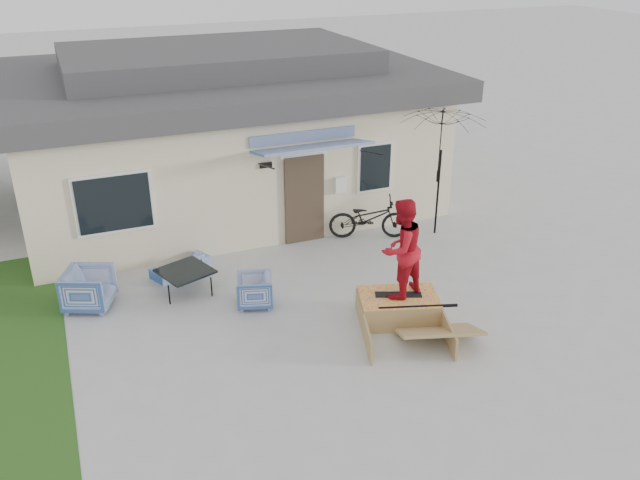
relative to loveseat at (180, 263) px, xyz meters
name	(u,v)px	position (x,y,z in m)	size (l,w,h in m)	color
ground	(343,350)	(2.06, -3.95, -0.25)	(90.00, 90.00, 0.00)	#ADADAA
grass_strip	(25,353)	(-3.14, -1.95, -0.25)	(1.40, 8.00, 0.01)	#224818
house	(221,128)	(2.06, 4.04, 1.69)	(10.80, 8.49, 4.10)	beige
loveseat	(180,263)	(0.00, 0.00, 0.00)	(1.28, 0.38, 0.50)	#264C96
armchair_left	(89,287)	(-1.91, -0.74, 0.19)	(0.86, 0.80, 0.88)	#264C96
armchair_right	(254,289)	(1.08, -1.88, 0.10)	(0.68, 0.64, 0.70)	#264C96
coffee_table	(186,280)	(-0.04, -0.80, -0.02)	(0.95, 0.95, 0.47)	black
bicycle	(369,214)	(4.54, 0.11, 0.36)	(0.66, 1.91, 1.22)	black
patio_umbrella	(440,164)	(6.16, -0.27, 1.50)	(2.14, 2.00, 2.20)	black
skate_ramp	(398,308)	(3.44, -3.42, -0.01)	(1.46, 1.94, 0.49)	olive
skateboard	(398,294)	(3.45, -3.37, 0.26)	(0.87, 0.22, 0.05)	black
skater	(401,247)	(3.45, -3.37, 1.24)	(0.93, 0.72, 1.91)	#AE0F1C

